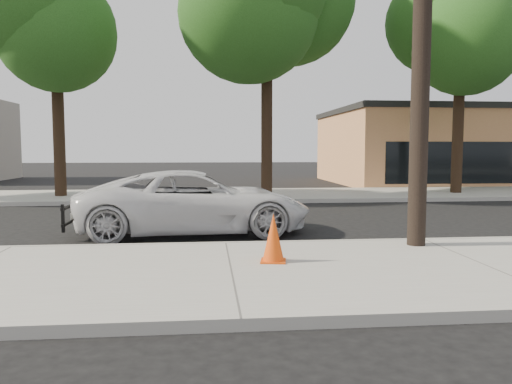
# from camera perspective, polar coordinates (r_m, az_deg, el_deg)

# --- Properties ---
(ground) EXTENTS (120.00, 120.00, 0.00)m
(ground) POSITION_cam_1_polar(r_m,az_deg,el_deg) (11.89, -3.88, -4.59)
(ground) COLOR black
(ground) RESTS_ON ground
(near_sidewalk) EXTENTS (90.00, 4.40, 0.15)m
(near_sidewalk) POSITION_cam_1_polar(r_m,az_deg,el_deg) (7.67, -2.87, -9.38)
(near_sidewalk) COLOR gray
(near_sidewalk) RESTS_ON ground
(far_sidewalk) EXTENTS (90.00, 5.00, 0.15)m
(far_sidewalk) POSITION_cam_1_polar(r_m,az_deg,el_deg) (20.31, -4.62, -0.39)
(far_sidewalk) COLOR gray
(far_sidewalk) RESTS_ON ground
(curb_near) EXTENTS (90.00, 0.12, 0.16)m
(curb_near) POSITION_cam_1_polar(r_m,az_deg,el_deg) (9.81, -3.50, -6.20)
(curb_near) COLOR #9E9B93
(curb_near) RESTS_ON ground
(building_main) EXTENTS (18.00, 10.00, 4.00)m
(building_main) POSITION_cam_1_polar(r_m,az_deg,el_deg) (32.18, 24.98, 4.57)
(building_main) COLOR #C37C51
(building_main) RESTS_ON ground
(tree_b) EXTENTS (4.34, 4.20, 8.45)m
(tree_b) POSITION_cam_1_polar(r_m,az_deg,el_deg) (20.94, -21.52, 16.15)
(tree_b) COLOR black
(tree_b) RESTS_ON far_sidewalk
(tree_c) EXTENTS (4.96, 4.80, 9.55)m
(tree_c) POSITION_cam_1_polar(r_m,az_deg,el_deg) (20.14, 1.96, 19.17)
(tree_c) COLOR black
(tree_c) RESTS_ON far_sidewalk
(tree_d) EXTENTS (4.50, 4.35, 8.75)m
(tree_d) POSITION_cam_1_polar(r_m,az_deg,el_deg) (22.75, 23.02, 15.73)
(tree_d) COLOR black
(tree_d) RESTS_ON far_sidewalk
(police_cruiser) EXTENTS (5.48, 2.86, 1.47)m
(police_cruiser) POSITION_cam_1_polar(r_m,az_deg,el_deg) (11.65, -6.98, -1.15)
(police_cruiser) COLOR silver
(police_cruiser) RESTS_ON ground
(traffic_cone) EXTENTS (0.47, 0.47, 0.78)m
(traffic_cone) POSITION_cam_1_polar(r_m,az_deg,el_deg) (8.09, 2.00, -5.33)
(traffic_cone) COLOR #DF460B
(traffic_cone) RESTS_ON near_sidewalk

